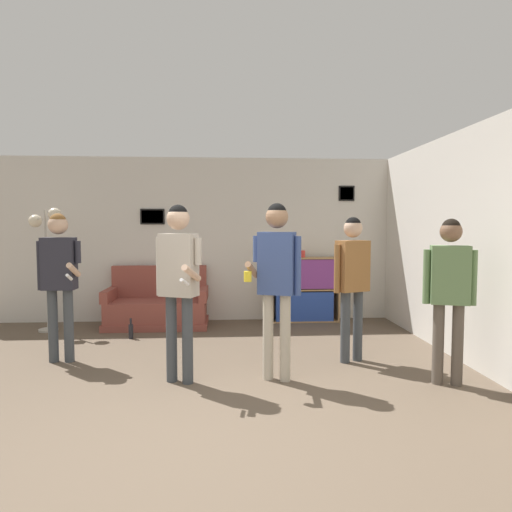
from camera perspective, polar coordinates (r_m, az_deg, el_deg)
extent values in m
plane|color=brown|center=(3.58, -7.70, -22.56)|extent=(20.00, 20.00, 0.00)
cube|color=beige|center=(7.63, -5.51, 2.05)|extent=(8.31, 0.06, 2.70)
cube|color=black|center=(7.68, -12.82, 4.82)|extent=(0.39, 0.02, 0.25)
cube|color=gray|center=(7.67, -12.83, 4.82)|extent=(0.35, 0.01, 0.21)
cube|color=black|center=(7.87, 11.26, 7.68)|extent=(0.26, 0.02, 0.25)
cube|color=#B2B2BC|center=(7.86, 11.27, 7.69)|extent=(0.22, 0.01, 0.21)
cube|color=beige|center=(6.06, 23.26, 1.29)|extent=(0.06, 6.80, 2.70)
cube|color=brown|center=(7.40, -12.24, -8.23)|extent=(1.58, 0.80, 0.10)
cube|color=brown|center=(7.36, -12.26, -6.63)|extent=(1.52, 0.74, 0.32)
cube|color=brown|center=(7.62, -11.94, -3.11)|extent=(1.52, 0.14, 0.51)
cube|color=brown|center=(7.46, -17.84, -4.64)|extent=(0.12, 0.74, 0.18)
cube|color=brown|center=(7.24, -6.57, -4.73)|extent=(0.12, 0.74, 0.18)
cube|color=#A87F51|center=(7.51, 1.76, -4.23)|extent=(0.02, 0.30, 1.06)
cube|color=#A87F51|center=(7.70, 10.11, -4.09)|extent=(0.02, 0.30, 1.06)
cube|color=#A87F51|center=(7.73, 5.81, -4.02)|extent=(1.15, 0.01, 1.06)
cube|color=#A87F51|center=(7.68, 5.96, -8.01)|extent=(1.10, 0.30, 0.02)
cube|color=#A87F51|center=(7.53, 6.01, -0.25)|extent=(1.10, 0.30, 0.02)
cube|color=#A87F51|center=(7.59, 5.99, -4.17)|extent=(1.10, 0.30, 0.02)
cube|color=#2847A3|center=(7.62, 5.98, -6.18)|extent=(0.94, 0.26, 0.48)
cube|color=#7F3889|center=(7.55, 6.01, -2.20)|extent=(0.94, 0.26, 0.48)
cylinder|color=#ADA89E|center=(7.63, -24.52, -8.40)|extent=(0.28, 0.28, 0.03)
cylinder|color=#ADA89E|center=(7.49, -24.71, -1.60)|extent=(0.03, 0.03, 1.78)
cylinder|color=#ADA89E|center=(7.44, -24.39, 5.02)|extent=(0.02, 0.16, 0.02)
sphere|color=beige|center=(7.42, -23.88, 4.80)|extent=(0.19, 0.19, 0.19)
cylinder|color=#ADA89E|center=(7.49, -25.38, 4.21)|extent=(0.02, 0.16, 0.02)
sphere|color=beige|center=(7.52, -25.87, 3.97)|extent=(0.19, 0.19, 0.19)
cylinder|color=#3D4247|center=(5.84, -24.04, -7.98)|extent=(0.11, 0.11, 0.85)
cylinder|color=#3D4247|center=(5.78, -22.36, -8.06)|extent=(0.11, 0.11, 0.85)
cube|color=#282833|center=(5.71, -23.40, -0.88)|extent=(0.37, 0.21, 0.60)
sphere|color=#D1A889|center=(5.69, -23.52, 3.60)|extent=(0.22, 0.22, 0.22)
sphere|color=brown|center=(5.69, -23.53, 3.98)|extent=(0.19, 0.19, 0.19)
cylinder|color=#282833|center=(5.63, -21.39, 0.47)|extent=(0.07, 0.07, 0.25)
cylinder|color=#D1A889|center=(5.51, -21.83, -1.62)|extent=(0.07, 0.31, 0.19)
cylinder|color=white|center=(5.38, -22.32, -2.46)|extent=(0.04, 0.14, 0.09)
cylinder|color=#282833|center=(5.79, -25.37, -1.09)|extent=(0.07, 0.07, 0.57)
cylinder|color=#3D4247|center=(4.78, -10.51, -10.12)|extent=(0.11, 0.11, 0.88)
cylinder|color=#3D4247|center=(4.69, -8.56, -10.35)|extent=(0.11, 0.11, 0.88)
cube|color=#BCB2A3|center=(4.61, -9.65, -1.11)|extent=(0.41, 0.32, 0.62)
sphere|color=#D1A889|center=(4.59, -9.71, 4.65)|extent=(0.23, 0.23, 0.23)
sphere|color=black|center=(4.59, -9.72, 5.15)|extent=(0.19, 0.19, 0.19)
cylinder|color=#BCB2A3|center=(4.50, -7.25, 0.58)|extent=(0.07, 0.07, 0.26)
cylinder|color=#D1A889|center=(4.39, -8.06, -2.14)|extent=(0.18, 0.32, 0.19)
cylinder|color=white|center=(4.26, -8.93, -3.24)|extent=(0.08, 0.14, 0.09)
cylinder|color=#BCB2A3|center=(4.72, -11.95, -1.29)|extent=(0.07, 0.07, 0.59)
cylinder|color=#B7AD99|center=(4.76, 1.52, -10.04)|extent=(0.11, 0.11, 0.89)
cylinder|color=#B7AD99|center=(4.72, 3.66, -10.17)|extent=(0.11, 0.11, 0.89)
cube|color=#384C84|center=(4.62, 2.62, -0.90)|extent=(0.41, 0.31, 0.63)
sphere|color=#997051|center=(4.60, 2.63, 4.91)|extent=(0.23, 0.23, 0.23)
sphere|color=black|center=(4.60, 2.64, 5.41)|extent=(0.20, 0.20, 0.20)
cylinder|color=#384C84|center=(4.57, 5.23, -1.23)|extent=(0.07, 0.07, 0.59)
cylinder|color=#384C84|center=(4.66, 0.06, 0.90)|extent=(0.07, 0.07, 0.27)
cylinder|color=#997051|center=(4.54, -0.48, -1.75)|extent=(0.17, 0.32, 0.20)
cylinder|color=yellow|center=(4.40, -1.04, -2.57)|extent=(0.08, 0.08, 0.10)
cylinder|color=#3D4247|center=(5.43, 11.10, -8.72)|extent=(0.11, 0.11, 0.83)
cylinder|color=#3D4247|center=(5.54, 12.61, -8.49)|extent=(0.11, 0.11, 0.83)
cube|color=#936033|center=(5.37, 11.97, -1.22)|extent=(0.41, 0.32, 0.59)
sphere|color=#D1A889|center=(5.35, 12.03, 3.42)|extent=(0.21, 0.21, 0.21)
sphere|color=black|center=(5.35, 12.04, 3.82)|extent=(0.18, 0.18, 0.18)
cylinder|color=#936033|center=(5.51, 13.73, -1.36)|extent=(0.07, 0.07, 0.55)
cylinder|color=#936033|center=(5.25, 10.11, -1.57)|extent=(0.07, 0.07, 0.55)
cylinder|color=brown|center=(4.99, 21.81, -10.14)|extent=(0.11, 0.11, 0.81)
cylinder|color=brown|center=(5.01, 23.88, -10.11)|extent=(0.11, 0.11, 0.81)
cube|color=#5B7A4C|center=(4.88, 23.06, -2.18)|extent=(0.40, 0.30, 0.58)
sphere|color=brown|center=(4.86, 23.19, 2.84)|extent=(0.21, 0.21, 0.21)
sphere|color=black|center=(4.86, 23.21, 3.27)|extent=(0.18, 0.18, 0.18)
cylinder|color=#5B7A4C|center=(4.92, 25.53, -2.47)|extent=(0.07, 0.07, 0.54)
cylinder|color=#5B7A4C|center=(4.85, 20.55, -2.42)|extent=(0.07, 0.07, 0.54)
cylinder|color=black|center=(6.71, -15.37, -9.09)|extent=(0.07, 0.07, 0.20)
cylinder|color=black|center=(6.68, -15.39, -7.89)|extent=(0.03, 0.03, 0.09)
cylinder|color=red|center=(7.52, 5.84, 0.26)|extent=(0.08, 0.08, 0.11)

